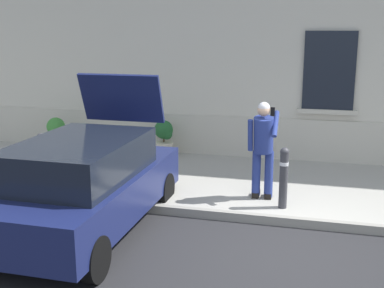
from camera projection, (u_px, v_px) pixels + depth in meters
name	position (u px, v px, depth m)	size (l,w,h in m)	color
ground_plane	(285.00, 251.00, 7.04)	(80.00, 80.00, 0.00)	#232326
sidewalk	(296.00, 186.00, 9.66)	(24.00, 3.60, 0.15)	#99968E
curb_edge	(290.00, 222.00, 7.91)	(24.00, 0.12, 0.15)	gray
building_facade	(309.00, 0.00, 11.17)	(24.00, 1.52, 7.50)	beige
hatchback_car_navy	(86.00, 183.00, 7.52)	(1.83, 4.08, 2.34)	#161E4C
bollard_near_person	(284.00, 176.00, 8.18)	(0.15, 0.15, 1.04)	#333338
bollard_far_left	(42.00, 158.00, 9.28)	(0.15, 0.15, 1.04)	#333338
person_on_phone	(263.00, 144.00, 8.52)	(0.51, 0.51, 1.74)	navy
planter_charcoal	(57.00, 134.00, 11.91)	(0.44, 0.44, 0.86)	#2D2D30
planter_cream	(164.00, 137.00, 11.56)	(0.44, 0.44, 0.86)	beige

